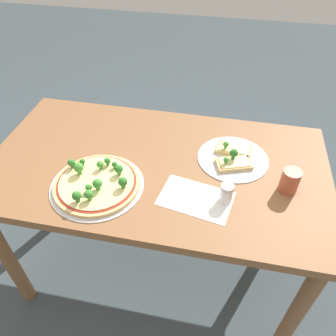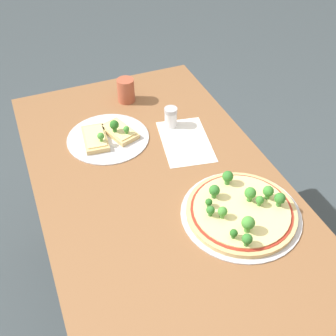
{
  "view_description": "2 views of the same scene",
  "coord_description": "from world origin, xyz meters",
  "px_view_note": "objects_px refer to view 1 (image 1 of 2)",
  "views": [
    {
      "loc": [
        -0.23,
        0.92,
        1.6
      ],
      "look_at": [
        -0.05,
        0.04,
        0.76
      ],
      "focal_mm": 35.0,
      "sensor_mm": 36.0,
      "label": 1
    },
    {
      "loc": [
        0.84,
        -0.32,
        1.63
      ],
      "look_at": [
        -0.05,
        0.04,
        0.76
      ],
      "focal_mm": 45.0,
      "sensor_mm": 36.0,
      "label": 2
    }
  ],
  "objects_px": {
    "pizza_tray_whole": "(97,183)",
    "drinking_cup": "(290,181)",
    "pizza_tray_slice": "(233,157)",
    "condiment_shaker": "(226,193)",
    "dining_table": "(157,181)"
  },
  "relations": [
    {
      "from": "pizza_tray_whole",
      "to": "drinking_cup",
      "type": "bearing_deg",
      "value": -170.07
    },
    {
      "from": "drinking_cup",
      "to": "pizza_tray_whole",
      "type": "bearing_deg",
      "value": 9.93
    },
    {
      "from": "pizza_tray_slice",
      "to": "condiment_shaker",
      "type": "height_order",
      "value": "condiment_shaker"
    },
    {
      "from": "pizza_tray_slice",
      "to": "drinking_cup",
      "type": "xyz_separation_m",
      "value": [
        -0.2,
        0.13,
        0.03
      ]
    },
    {
      "from": "condiment_shaker",
      "to": "pizza_tray_slice",
      "type": "bearing_deg",
      "value": -93.46
    },
    {
      "from": "pizza_tray_slice",
      "to": "drinking_cup",
      "type": "bearing_deg",
      "value": 146.59
    },
    {
      "from": "pizza_tray_whole",
      "to": "drinking_cup",
      "type": "distance_m",
      "value": 0.69
    },
    {
      "from": "dining_table",
      "to": "pizza_tray_slice",
      "type": "relative_size",
      "value": 4.74
    },
    {
      "from": "pizza_tray_whole",
      "to": "dining_table",
      "type": "bearing_deg",
      "value": -137.94
    },
    {
      "from": "pizza_tray_slice",
      "to": "drinking_cup",
      "type": "relative_size",
      "value": 3.09
    },
    {
      "from": "pizza_tray_whole",
      "to": "condiment_shaker",
      "type": "distance_m",
      "value": 0.46
    },
    {
      "from": "pizza_tray_whole",
      "to": "pizza_tray_slice",
      "type": "xyz_separation_m",
      "value": [
        -0.48,
        -0.25,
        -0.0
      ]
    },
    {
      "from": "dining_table",
      "to": "drinking_cup",
      "type": "distance_m",
      "value": 0.52
    },
    {
      "from": "pizza_tray_slice",
      "to": "drinking_cup",
      "type": "height_order",
      "value": "drinking_cup"
    },
    {
      "from": "condiment_shaker",
      "to": "dining_table",
      "type": "bearing_deg",
      "value": -26.96
    }
  ]
}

